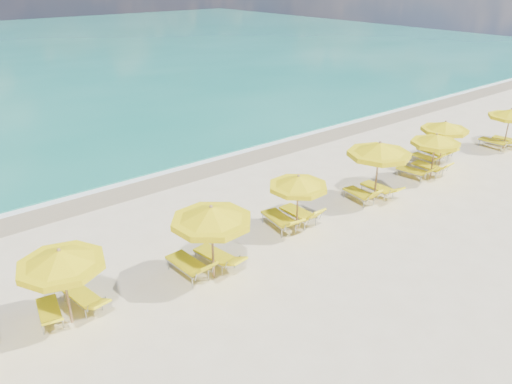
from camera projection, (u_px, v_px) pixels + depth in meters
ground_plane at (284, 238)px, 17.03m from camera, size 120.00×120.00×0.00m
wet_sand_band at (173, 175)px, 22.26m from camera, size 120.00×2.60×0.01m
foam_line at (164, 169)px, 22.83m from camera, size 120.00×1.20×0.03m
whitecap_far at (153, 87)px, 38.61m from camera, size 18.00×0.30×0.05m
umbrella_2 at (60, 260)px, 12.20m from camera, size 2.37×2.37×2.22m
umbrella_3 at (211, 216)px, 14.02m from camera, size 2.96×2.96×2.40m
umbrella_4 at (298, 183)px, 16.86m from camera, size 2.63×2.63×2.09m
umbrella_5 at (379, 150)px, 18.91m from camera, size 2.50×2.50×2.47m
umbrella_6 at (436, 140)px, 21.03m from camera, size 2.22×2.22×2.10m
umbrella_7 at (445, 127)px, 22.62m from camera, size 2.50×2.50×2.15m
umbrella_8 at (510, 114)px, 24.77m from camera, size 2.52×2.52×2.11m
lounger_2_left at (50, 315)px, 12.94m from camera, size 0.81×1.68×0.67m
lounger_2_right at (84, 300)px, 13.50m from camera, size 0.80×1.76×0.62m
lounger_3_left at (189, 269)px, 14.85m from camera, size 0.74×1.93×0.90m
lounger_3_right at (216, 259)px, 15.37m from camera, size 0.86×1.91×0.66m
lounger_4_left at (280, 223)px, 17.53m from camera, size 0.93×2.00×0.85m
lounger_4_right at (299, 217)px, 17.97m from camera, size 0.65×1.81×0.89m
lounger_5_left at (360, 197)px, 19.58m from camera, size 0.78×1.73×0.83m
lounger_5_right at (378, 191)px, 20.10m from camera, size 0.61×1.80×0.70m
lounger_6_left at (412, 174)px, 21.81m from camera, size 0.79×1.74×0.74m
lounger_6_right at (428, 170)px, 22.18m from camera, size 0.62×1.77×0.83m
lounger_7_left at (425, 160)px, 23.41m from camera, size 0.59×1.61×0.71m
lounger_7_right at (433, 155)px, 23.88m from camera, size 0.79×1.99×0.84m
lounger_8_left at (494, 144)px, 25.46m from camera, size 0.63×1.82×0.68m
lounger_8_right at (506, 142)px, 25.86m from camera, size 0.74×1.70×0.67m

